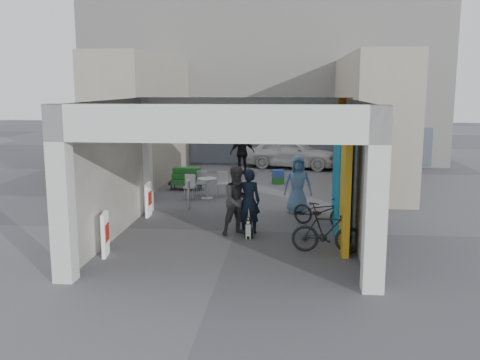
# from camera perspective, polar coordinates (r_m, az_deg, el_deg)

# --- Properties ---
(ground) EXTENTS (90.00, 90.00, 0.00)m
(ground) POSITION_cam_1_polar(r_m,az_deg,el_deg) (14.39, -0.47, -5.45)
(ground) COLOR #545559
(ground) RESTS_ON ground
(arcade_canopy) EXTENTS (6.40, 6.45, 6.40)m
(arcade_canopy) POSITION_cam_1_polar(r_m,az_deg,el_deg) (13.10, 1.51, 3.28)
(arcade_canopy) COLOR silver
(arcade_canopy) RESTS_ON ground
(far_building) EXTENTS (18.00, 4.08, 8.00)m
(far_building) POSITION_cam_1_polar(r_m,az_deg,el_deg) (27.83, 2.46, 10.31)
(far_building) COLOR silver
(far_building) RESTS_ON ground
(plaza_bldg_left) EXTENTS (2.00, 9.00, 5.00)m
(plaza_bldg_left) POSITION_cam_1_polar(r_m,az_deg,el_deg) (22.14, -10.22, 6.38)
(plaza_bldg_left) COLOR #A09985
(plaza_bldg_left) RESTS_ON ground
(plaza_bldg_right) EXTENTS (2.00, 9.00, 5.00)m
(plaza_bldg_right) POSITION_cam_1_polar(r_m,az_deg,el_deg) (21.57, 13.64, 6.17)
(plaza_bldg_right) COLOR #A09985
(plaza_bldg_right) RESTS_ON ground
(bollard_left) EXTENTS (0.09, 0.09, 0.92)m
(bollard_left) POSITION_cam_1_polar(r_m,az_deg,el_deg) (16.87, -5.49, -1.58)
(bollard_left) COLOR #95999D
(bollard_left) RESTS_ON ground
(bollard_center) EXTENTS (0.09, 0.09, 0.91)m
(bollard_center) POSITION_cam_1_polar(r_m,az_deg,el_deg) (16.49, -0.18, -1.83)
(bollard_center) COLOR #95999D
(bollard_center) RESTS_ON ground
(bollard_right) EXTENTS (0.09, 0.09, 0.88)m
(bollard_right) POSITION_cam_1_polar(r_m,az_deg,el_deg) (16.52, 5.77, -1.90)
(bollard_right) COLOR #95999D
(bollard_right) RESTS_ON ground
(advert_board_near) EXTENTS (0.17, 0.56, 1.00)m
(advert_board_near) POSITION_cam_1_polar(r_m,az_deg,el_deg) (12.60, -14.18, -5.63)
(advert_board_near) COLOR white
(advert_board_near) RESTS_ON ground
(advert_board_far) EXTENTS (0.12, 0.55, 1.00)m
(advert_board_far) POSITION_cam_1_polar(r_m,az_deg,el_deg) (16.10, -9.74, -2.08)
(advert_board_far) COLOR white
(advert_board_far) RESTS_ON ground
(cafe_set) EXTENTS (1.41, 1.14, 0.85)m
(cafe_set) POSITION_cam_1_polar(r_m,az_deg,el_deg) (18.72, -3.77, -0.91)
(cafe_set) COLOR #B2B2B7
(cafe_set) RESTS_ON ground
(produce_stand) EXTENTS (1.24, 0.67, 0.81)m
(produce_stand) POSITION_cam_1_polar(r_m,az_deg,el_deg) (20.11, -5.75, -0.11)
(produce_stand) COLOR black
(produce_stand) RESTS_ON ground
(crate_stack) EXTENTS (0.50, 0.42, 0.56)m
(crate_stack) POSITION_cam_1_polar(r_m,az_deg,el_deg) (21.25, 4.08, 0.34)
(crate_stack) COLOR #1A5518
(crate_stack) RESTS_ON ground
(border_collie) EXTENTS (0.22, 0.42, 0.58)m
(border_collie) POSITION_cam_1_polar(r_m,az_deg,el_deg) (13.68, 0.92, -5.27)
(border_collie) COLOR black
(border_collie) RESTS_ON ground
(man_with_dog) EXTENTS (0.67, 0.47, 1.72)m
(man_with_dog) POSITION_cam_1_polar(r_m,az_deg,el_deg) (14.02, 0.91, -2.26)
(man_with_dog) COLOR black
(man_with_dog) RESTS_ON ground
(man_back_turned) EXTENTS (1.10, 1.03, 1.79)m
(man_back_turned) POSITION_cam_1_polar(r_m,az_deg,el_deg) (13.87, -0.19, -2.23)
(man_back_turned) COLOR #403F42
(man_back_turned) RESTS_ON ground
(man_elderly) EXTENTS (0.91, 0.63, 1.76)m
(man_elderly) POSITION_cam_1_polar(r_m,az_deg,el_deg) (16.36, 6.17, -0.46)
(man_elderly) COLOR #5B84B1
(man_elderly) RESTS_ON ground
(man_crates) EXTENTS (1.20, 0.82, 1.89)m
(man_crates) POSITION_cam_1_polar(r_m,az_deg,el_deg) (23.50, 0.26, 2.93)
(man_crates) COLOR black
(man_crates) RESTS_ON ground
(bicycle_front) EXTENTS (1.75, 1.31, 0.88)m
(bicycle_front) POSITION_cam_1_polar(r_m,az_deg,el_deg) (14.92, 8.64, -3.27)
(bicycle_front) COLOR black
(bicycle_front) RESTS_ON ground
(bicycle_rear) EXTENTS (1.65, 0.52, 0.98)m
(bicycle_rear) POSITION_cam_1_polar(r_m,az_deg,el_deg) (12.63, 9.25, -5.48)
(bicycle_rear) COLOR black
(bicycle_rear) RESTS_ON ground
(white_van) EXTENTS (4.66, 2.65, 1.50)m
(white_van) POSITION_cam_1_polar(r_m,az_deg,el_deg) (25.46, 5.44, 2.98)
(white_van) COLOR silver
(white_van) RESTS_ON ground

